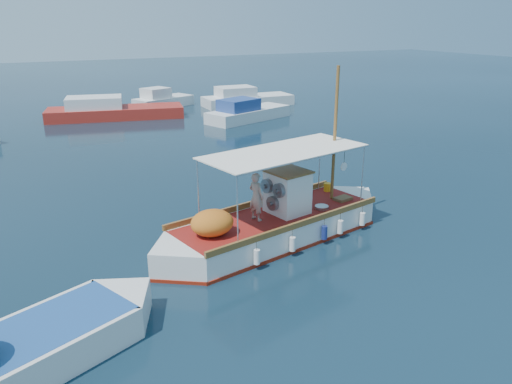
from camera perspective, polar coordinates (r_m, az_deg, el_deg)
name	(u,v)px	position (r m, az deg, el deg)	size (l,w,h in m)	color
ground	(269,243)	(16.17, 1.51, -5.87)	(160.00, 160.00, 0.00)	black
fishing_caique	(275,225)	(16.27, 2.19, -3.82)	(8.99, 3.82, 5.61)	white
dinghy	(6,363)	(11.63, -26.64, -17.07)	(6.50, 3.82, 1.72)	white
bg_boat_n	(111,112)	(37.95, -16.20, 8.81)	(9.90, 4.73, 1.80)	#A3241B
bg_boat_ne	(246,113)	(35.75, -1.10, 8.96)	(6.87, 4.27, 1.80)	silver
bg_boat_e	(245,100)	(42.05, -1.23, 10.51)	(7.48, 2.83, 1.80)	silver
bg_boat_far_n	(162,101)	(42.03, -10.69, 10.18)	(5.24, 3.65, 1.80)	silver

